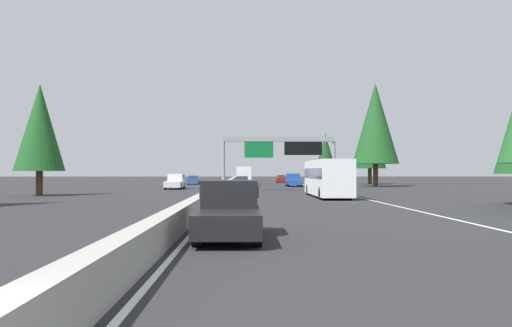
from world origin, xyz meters
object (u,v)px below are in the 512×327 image
(sedan_near_right, at_px, (281,179))
(pickup_distant_b, at_px, (293,180))
(sedan_distant_a, at_px, (243,181))
(oncoming_near, at_px, (175,182))
(sign_gantry_overhead, at_px, (280,148))
(conifer_right_distant, at_px, (325,153))
(bus_mid_center, at_px, (327,177))
(conifer_right_far, at_px, (370,140))
(conifer_left_near, at_px, (40,128))
(sedan_far_center, at_px, (242,182))
(oncoming_far, at_px, (194,180))
(box_truck_far_right, at_px, (244,175))
(pickup_far_left, at_px, (229,209))
(minivan_mid_right, at_px, (243,176))
(conifer_right_mid, at_px, (375,123))

(sedan_near_right, height_order, pickup_distant_b, pickup_distant_b)
(sedan_distant_a, height_order, oncoming_near, oncoming_near)
(sign_gantry_overhead, xyz_separation_m, conifer_right_distant, (53.72, -13.26, 1.41))
(bus_mid_center, bearing_deg, conifer_right_far, -17.67)
(conifer_left_near, bearing_deg, sedan_far_center, -34.62)
(bus_mid_center, relative_size, oncoming_far, 2.61)
(conifer_right_far, xyz_separation_m, conifer_left_near, (-41.73, 39.52, -1.35))
(sedan_far_center, distance_m, box_truck_far_right, 16.20)
(pickup_far_left, height_order, sedan_distant_a, pickup_far_left)
(sedan_far_center, bearing_deg, box_truck_far_right, -1.01)
(sedan_far_center, bearing_deg, conifer_right_far, -53.79)
(sign_gantry_overhead, xyz_separation_m, conifer_left_near, (-11.20, 22.26, 1.32))
(box_truck_far_right, xyz_separation_m, minivan_mid_right, (40.28, 0.21, -0.66))
(sedan_near_right, bearing_deg, oncoming_far, 130.35)
(minivan_mid_right, bearing_deg, conifer_right_far, -152.01)
(pickup_far_left, height_order, sedan_near_right, pickup_far_left)
(pickup_far_left, xyz_separation_m, conifer_left_near, (29.94, 17.80, 5.16))
(conifer_right_mid, bearing_deg, pickup_distant_b, 82.66)
(pickup_far_left, bearing_deg, oncoming_near, 9.58)
(pickup_far_left, xyz_separation_m, conifer_right_mid, (57.40, -19.15, 8.11))
(sedan_near_right, distance_m, pickup_distant_b, 24.97)
(pickup_far_left, relative_size, bus_mid_center, 0.49)
(sign_gantry_overhead, height_order, sedan_near_right, sign_gantry_overhead)
(sedan_distant_a, bearing_deg, oncoming_far, 45.73)
(sedan_far_center, relative_size, box_truck_far_right, 0.52)
(conifer_right_mid, height_order, conifer_right_distant, conifer_right_mid)
(pickup_far_left, xyz_separation_m, sedan_distant_a, (62.68, -0.20, -0.23))
(sedan_near_right, xyz_separation_m, oncoming_near, (-36.10, 15.51, 0.23))
(conifer_left_near, bearing_deg, conifer_right_mid, -53.38)
(conifer_right_mid, xyz_separation_m, conifer_right_distant, (37.45, 1.43, -2.85))
(sign_gantry_overhead, distance_m, conifer_right_mid, 22.33)
(bus_mid_center, height_order, sedan_distant_a, bus_mid_center)
(sedan_far_center, bearing_deg, conifer_right_distant, -24.34)
(sign_gantry_overhead, bearing_deg, minivan_mid_right, 3.47)
(conifer_right_distant, distance_m, conifer_left_near, 74.00)
(sedan_near_right, height_order, conifer_left_near, conifer_left_near)
(oncoming_near, bearing_deg, conifer_right_mid, 109.52)
(oncoming_near, relative_size, oncoming_far, 1.27)
(pickup_far_left, bearing_deg, minivan_mid_right, -0.07)
(box_truck_far_right, bearing_deg, bus_mid_center, -171.06)
(conifer_right_mid, xyz_separation_m, conifer_right_far, (14.26, -2.56, -1.59))
(sedan_near_right, bearing_deg, bus_mid_center, 179.99)
(pickup_far_left, bearing_deg, bus_mid_center, -15.49)
(pickup_distant_b, bearing_deg, box_truck_far_right, 28.78)
(pickup_far_left, relative_size, oncoming_far, 1.27)
(pickup_far_left, distance_m, oncoming_far, 71.16)
(bus_mid_center, bearing_deg, conifer_right_distant, -8.60)
(pickup_far_left, height_order, pickup_distant_b, same)
(sign_gantry_overhead, relative_size, oncoming_far, 2.88)
(pickup_far_left, height_order, conifer_right_far, conifer_right_far)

